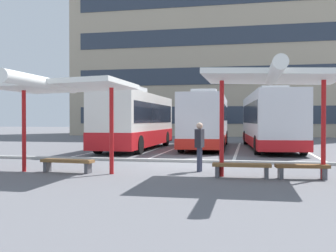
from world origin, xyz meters
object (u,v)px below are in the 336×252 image
Objects in this scene: waiting_shelter_1 at (63,87)px; bench_3 at (302,168)px; coach_bus_2 at (270,121)px; bench_1 at (67,163)px; coach_bus_1 at (206,121)px; coach_bus_0 at (136,122)px; waiting_shelter_2 at (272,78)px; waiting_passenger_0 at (200,143)px; bench_2 at (242,167)px.

bench_3 is at bearing 2.57° from waiting_shelter_1.
bench_1 is at bearing -119.94° from coach_bus_2.
coach_bus_1 is 13.52m from waiting_shelter_1.
coach_bus_0 is 6.36× the size of bench_3.
coach_bus_2 reaches higher than coach_bus_0.
waiting_shelter_1 is 6.74m from waiting_shelter_2.
waiting_shelter_2 reaches higher than bench_1.
waiting_passenger_0 is at bearing -85.17° from coach_bus_1.
bench_3 is 3.51m from waiting_passenger_0.
coach_bus_2 is at bearing 60.06° from bench_1.
coach_bus_2 reaches higher than waiting_passenger_0.
coach_bus_1 is 6.53× the size of bench_3.
coach_bus_0 is at bearing -155.21° from coach_bus_1.
waiting_shelter_2 is 3.05× the size of waiting_passenger_0.
bench_3 is (1.80, 0.08, -0.01)m from bench_2.
coach_bus_2 is 2.31× the size of waiting_shelter_2.
bench_3 is at bearing 0.11° from bench_1.
bench_2 is 1.06× the size of waiting_passenger_0.
coach_bus_0 is at bearing 120.85° from bench_2.
bench_2 and bench_3 have the same top height.
waiting_passenger_0 reaches higher than bench_2.
coach_bus_0 is 5.45× the size of bench_1.
coach_bus_0 is 4.49m from coach_bus_1.
coach_bus_2 is 12.99m from waiting_shelter_2.
coach_bus_2 is 14.77m from bench_1.
waiting_shelter_2 is at bearing -6.98° from bench_2.
bench_1 and bench_3 have the same top height.
coach_bus_1 reaches higher than bench_1.
bench_2 is at bearing -96.68° from coach_bus_2.
coach_bus_2 reaches higher than bench_1.
bench_1 is 1.17× the size of bench_3.
coach_bus_1 reaches higher than waiting_passenger_0.
waiting_shelter_2 reaches higher than bench_3.
bench_1 is at bearing -165.40° from waiting_passenger_0.
coach_bus_1 is 13.45m from bench_3.
waiting_shelter_2 is (3.33, -12.88, 1.34)m from coach_bus_1.
waiting_shelter_1 is at bearing -161.46° from waiting_passenger_0.
waiting_shelter_1 is 1.02× the size of waiting_shelter_2.
bench_3 is at bearing 2.51° from bench_2.
coach_bus_2 is 11.99m from waiting_passenger_0.
coach_bus_0 is 8.23m from coach_bus_2.
coach_bus_1 reaches higher than waiting_shelter_2.
waiting_shelter_1 reaches higher than bench_2.
bench_1 and bench_2 have the same top height.
bench_3 is (0.90, 0.19, -2.71)m from waiting_shelter_2.
coach_bus_1 is 5.86× the size of bench_2.
coach_bus_0 is 5.70× the size of bench_2.
bench_2 is (-0.90, 0.11, -2.71)m from waiting_shelter_2.
bench_2 is (6.50, -10.89, -1.36)m from coach_bus_0.
waiting_shelter_2 reaches higher than bench_2.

